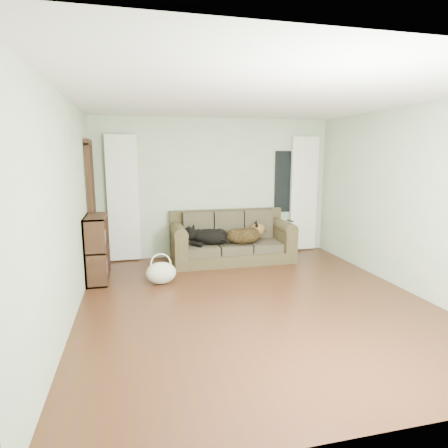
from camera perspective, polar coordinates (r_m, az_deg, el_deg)
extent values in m
plane|color=#492814|center=(5.10, 4.70, -11.66)|extent=(5.00, 5.00, 0.00)
plane|color=white|center=(4.78, 5.18, 18.65)|extent=(5.00, 5.00, 0.00)
cube|color=beige|center=(7.17, -1.38, 5.49)|extent=(4.50, 0.04, 2.60)
cube|color=beige|center=(4.59, -22.83, 1.93)|extent=(0.04, 5.00, 2.60)
cube|color=beige|center=(5.87, 26.30, 3.35)|extent=(0.04, 5.00, 2.60)
cube|color=white|center=(6.95, -15.10, 3.74)|extent=(0.55, 0.08, 2.25)
cube|color=white|center=(7.69, 12.03, 4.48)|extent=(0.55, 0.08, 2.25)
cube|color=black|center=(7.57, 9.53, 6.37)|extent=(0.50, 0.03, 1.20)
cube|color=#301E10|center=(6.63, -19.46, 2.33)|extent=(0.07, 0.60, 2.10)
cube|color=#4A4526|center=(6.84, 1.23, -1.96)|extent=(2.18, 0.94, 0.89)
ellipsoid|color=black|center=(6.70, -2.50, -1.95)|extent=(0.79, 0.69, 0.28)
ellipsoid|color=black|center=(6.78, 3.21, -1.72)|extent=(0.72, 0.54, 0.30)
cube|color=black|center=(6.98, 10.08, 0.48)|extent=(0.07, 0.19, 0.02)
ellipsoid|color=beige|center=(5.77, -9.57, -7.41)|extent=(0.55, 0.48, 0.33)
cube|color=#301E10|center=(6.08, -18.73, -3.58)|extent=(0.40, 0.84, 1.02)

